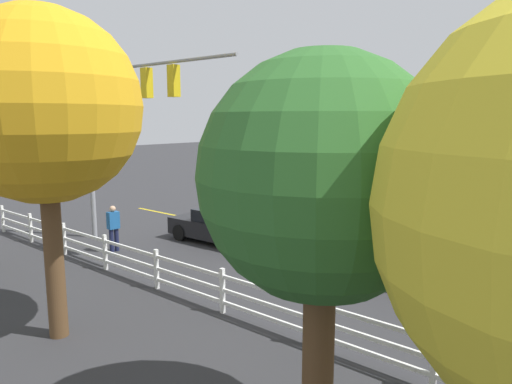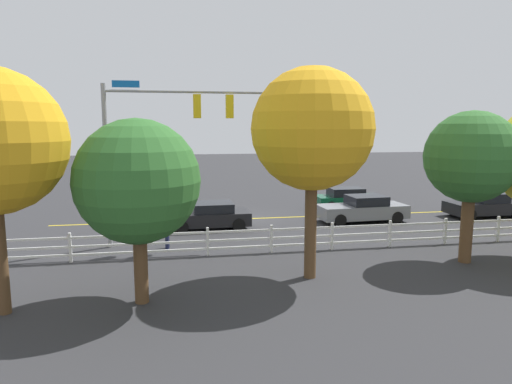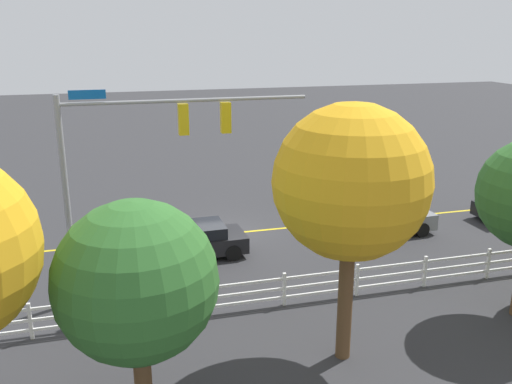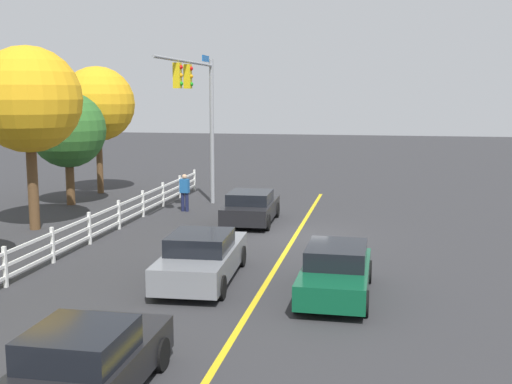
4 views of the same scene
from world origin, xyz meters
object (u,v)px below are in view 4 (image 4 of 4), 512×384
object	(u,v)px
car_2	(336,272)
tree_4	(98,104)
car_3	(202,257)
pedestrian	(185,191)
tree_3	(28,100)
car_0	(251,207)
car_1	(84,366)
tree_2	(68,130)

from	to	relation	value
car_2	tree_4	distance (m)	20.90
car_2	car_3	world-z (taller)	car_3
car_3	pedestrian	xyz separation A→B (m)	(10.37, 3.75, 0.25)
tree_3	car_3	bearing A→B (deg)	-123.35
pedestrian	car_0	bearing A→B (deg)	-116.51
car_3	pedestrian	world-z (taller)	pedestrian
car_2	pedestrian	distance (m)	13.36
car_2	car_3	distance (m)	3.87
tree_4	car_1	bearing A→B (deg)	-156.05
tree_2	pedestrian	bearing A→B (deg)	-96.20
car_0	car_3	world-z (taller)	car_3
tree_4	tree_2	bearing A→B (deg)	-177.52
tree_2	tree_3	world-z (taller)	tree_3
car_0	car_1	bearing A→B (deg)	179.45
pedestrian	tree_2	distance (m)	6.48
pedestrian	tree_4	distance (m)	8.34
pedestrian	car_3	bearing A→B (deg)	-155.94
car_1	pedestrian	size ratio (longest dim) A/B	2.52
tree_2	tree_4	bearing A→B (deg)	2.48
car_3	tree_2	distance (m)	14.91
car_1	tree_4	xyz separation A→B (m)	(22.10, 9.81, 4.06)
car_3	tree_4	bearing A→B (deg)	30.76
tree_3	tree_4	size ratio (longest dim) A/B	1.06
car_2	pedestrian	size ratio (longest dim) A/B	2.47
car_1	tree_3	world-z (taller)	tree_3
car_1	pedestrian	world-z (taller)	pedestrian
car_1	car_3	xyz separation A→B (m)	(7.41, 0.02, 0.02)
car_0	car_3	bearing A→B (deg)	-179.70
car_0	car_1	size ratio (longest dim) A/B	0.97
tree_3	car_0	bearing A→B (deg)	-70.77
car_3	tree_2	size ratio (longest dim) A/B	0.91
tree_4	car_0	bearing A→B (deg)	-123.83
car_1	tree_2	bearing A→B (deg)	27.21
car_2	pedestrian	world-z (taller)	pedestrian
car_1	car_3	size ratio (longest dim) A/B	0.88
tree_3	tree_4	distance (m)	9.31
pedestrian	tree_3	xyz separation A→B (m)	(-4.87, 4.61, 4.09)
tree_4	tree_3	bearing A→B (deg)	-171.09
car_2	tree_3	distance (m)	14.31
car_1	car_3	bearing A→B (deg)	-0.30
car_0	tree_2	bearing A→B (deg)	72.26
pedestrian	tree_3	world-z (taller)	tree_3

